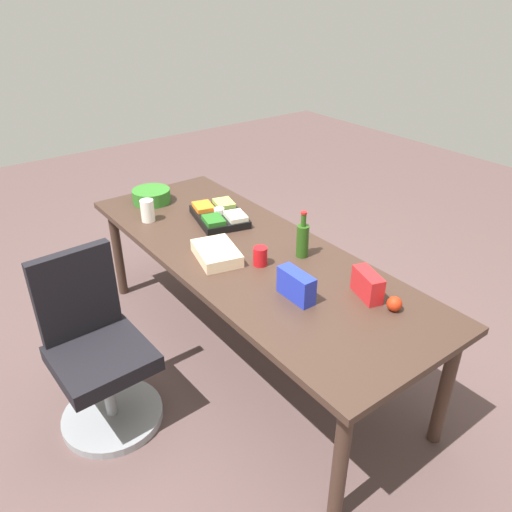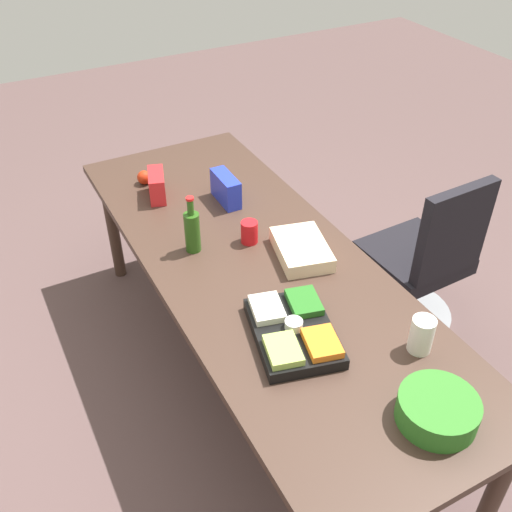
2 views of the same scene
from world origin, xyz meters
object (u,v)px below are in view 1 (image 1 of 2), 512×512
office_chair (99,361)px  sheet_cake (217,253)px  apple_red (394,304)px  chip_bag_blue (296,285)px  wine_bottle (303,239)px  chip_bag_red (367,285)px  salad_bowl (152,196)px  conference_table (249,262)px  veggie_tray (219,215)px  mayo_jar (148,211)px  red_solo_cup (260,256)px

office_chair → sheet_cake: (0.00, 0.77, 0.42)m
apple_red → chip_bag_blue: size_ratio=0.35×
sheet_cake → wine_bottle: bearing=56.8°
chip_bag_red → office_chair: bearing=-124.2°
apple_red → salad_bowl: (-1.95, -0.34, 0.01)m
conference_table → salad_bowl: size_ratio=9.39×
chip_bag_red → salad_bowl: size_ratio=0.73×
office_chair → wine_bottle: bearing=76.9°
conference_table → office_chair: office_chair is taller
chip_bag_red → apple_red: 0.17m
office_chair → salad_bowl: (-0.99, 0.85, 0.43)m
veggie_tray → mayo_jar: (-0.28, -0.39, 0.04)m
wine_bottle → red_solo_cup: bearing=-104.2°
conference_table → salad_bowl: salad_bowl is taller
mayo_jar → salad_bowl: bearing=149.5°
red_solo_cup → salad_bowl: 1.20m
wine_bottle → mayo_jar: 1.11m
chip_bag_blue → wine_bottle: bearing=134.5°
chip_bag_blue → conference_table: bearing=169.9°
chip_bag_red → mayo_jar: 1.58m
sheet_cake → veggie_tray: size_ratio=0.67×
wine_bottle → veggie_tray: bearing=-170.7°
red_solo_cup → conference_table: bearing=167.2°
chip_bag_red → conference_table: bearing=-164.9°
conference_table → red_solo_cup: red_solo_cup is taller
wine_bottle → mayo_jar: bearing=-152.8°
apple_red → veggie_tray: 1.40m
chip_bag_red → veggie_tray: chip_bag_red is taller
red_solo_cup → chip_bag_blue: chip_bag_blue is taller
office_chair → chip_bag_red: bearing=55.8°
red_solo_cup → wine_bottle: (0.07, 0.26, 0.05)m
apple_red → mayo_jar: bearing=-163.2°
chip_bag_red → apple_red: (0.17, 0.02, -0.03)m
apple_red → chip_bag_blue: (-0.37, -0.32, 0.04)m
conference_table → sheet_cake: sheet_cake is taller
conference_table → red_solo_cup: (0.17, -0.04, 0.12)m
chip_bag_red → veggie_tray: 1.23m
sheet_cake → chip_bag_blue: (0.59, 0.10, 0.04)m
chip_bag_red → wine_bottle: size_ratio=0.70×
red_solo_cup → sheet_cake: bearing=-142.5°
sheet_cake → chip_bag_red: size_ratio=1.60×
office_chair → sheet_cake: 0.88m
chip_bag_red → wine_bottle: bearing=178.0°
office_chair → mayo_jar: office_chair is taller
office_chair → veggie_tray: office_chair is taller
apple_red → chip_bag_blue: bearing=-139.7°
office_chair → veggie_tray: size_ratio=2.07×
conference_table → mayo_jar: bearing=-159.3°
conference_table → mayo_jar: size_ratio=17.09×
apple_red → chip_bag_blue: 0.49m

